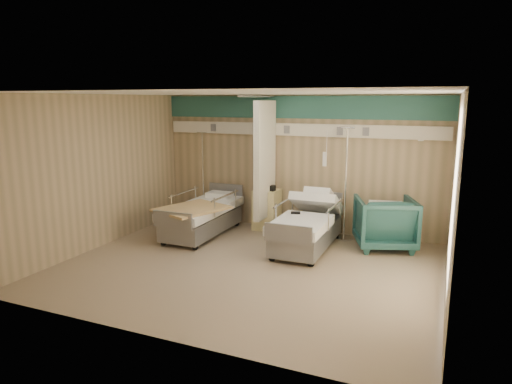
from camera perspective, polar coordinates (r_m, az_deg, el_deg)
ground at (r=7.61m, az=-0.95°, el=-9.33°), size 6.00×5.00×0.00m
room_walls at (r=7.40m, az=-0.41°, el=4.97°), size 6.04×5.04×2.82m
bed_right at (r=8.47m, az=6.37°, el=-4.96°), size 1.00×2.16×0.63m
bed_left at (r=9.31m, az=-6.73°, el=-3.46°), size 1.00×2.16×0.63m
bedside_cabinet at (r=9.62m, az=1.37°, el=-2.21°), size 0.50×0.48×0.85m
visitor_armchair at (r=8.74m, az=15.81°, el=-3.71°), size 1.32×1.34×0.96m
waffle_blanket at (r=8.61m, az=15.99°, el=-0.44°), size 0.69×0.64×0.07m
iv_stand_right at (r=9.13m, az=10.98°, el=-3.02°), size 0.39×0.39×2.20m
iv_stand_left at (r=10.28m, az=-6.56°, el=-1.47°), size 0.36×0.36×2.02m
call_remote at (r=8.46m, az=4.97°, el=-2.60°), size 0.19×0.12×0.04m
tan_blanket at (r=8.82m, az=-8.03°, el=-2.08°), size 1.36×1.51×0.04m
toiletry_bag at (r=9.44m, az=1.74°, el=0.52°), size 0.23×0.16×0.12m
white_cup at (r=9.63m, az=1.24°, el=0.74°), size 0.10×0.10×0.12m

